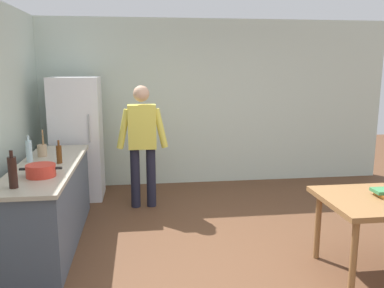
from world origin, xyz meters
TOP-DOWN VIEW (x-y plane):
  - ground_plane at (0.00, 0.00)m, footprint 14.00×14.00m
  - wall_back at (0.00, 3.00)m, footprint 6.40×0.12m
  - kitchen_counter at (-2.00, 0.80)m, footprint 0.64×2.20m
  - refrigerator at (-1.90, 2.40)m, footprint 0.70×0.67m
  - person at (-0.95, 1.85)m, footprint 0.70×0.22m
  - cooking_pot at (-1.94, 0.32)m, footprint 0.40×0.28m
  - utensil_jar at (-2.14, 1.24)m, footprint 0.11×0.11m
  - bottle_beer_brown at (-1.87, 0.85)m, footprint 0.06×0.06m
  - bottle_wine_dark at (-2.10, -0.04)m, footprint 0.08×0.08m
  - bottle_water_clear at (-2.21, 0.97)m, footprint 0.07×0.07m

SIDE VIEW (x-z plane):
  - ground_plane at x=0.00m, z-range 0.00..0.00m
  - kitchen_counter at x=-2.00m, z-range 0.00..0.90m
  - refrigerator at x=-1.90m, z-range 0.00..1.80m
  - cooking_pot at x=-1.94m, z-range 0.90..1.02m
  - person at x=-0.95m, z-range 0.13..1.83m
  - utensil_jar at x=-2.14m, z-range 0.82..1.14m
  - bottle_beer_brown at x=-1.87m, z-range 0.88..1.14m
  - bottle_water_clear at x=-2.21m, z-range 0.88..1.18m
  - bottle_wine_dark at x=-2.10m, z-range 0.88..1.22m
  - wall_back at x=0.00m, z-range 0.00..2.70m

